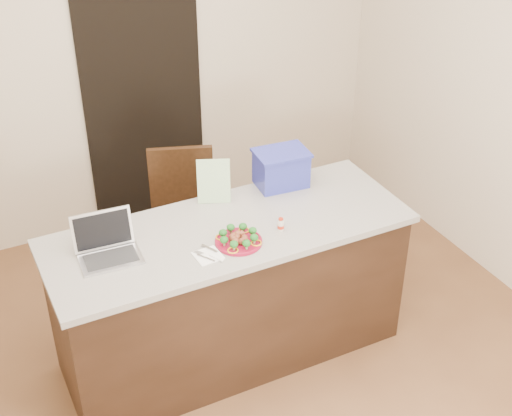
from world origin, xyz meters
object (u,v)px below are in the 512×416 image
chair (189,210)px  island (230,292)px  plate (239,241)px  napkin (208,256)px  laptop (107,245)px  blue_box (281,168)px  yogurt_bottle (281,225)px

chair → island: bearing=-75.4°
plate → napkin: 0.20m
laptop → blue_box: (1.16, 0.23, 0.05)m
blue_box → napkin: bearing=-140.3°
napkin → blue_box: 0.85m
island → plate: size_ratio=8.05×
island → napkin: 0.54m
napkin → yogurt_bottle: 0.46m
island → yogurt_bottle: (0.25, -0.15, 0.49)m
plate → chair: size_ratio=0.26×
yogurt_bottle → laptop: (-0.92, 0.21, 0.03)m
yogurt_bottle → chair: yogurt_bottle is taller
plate → chair: bearing=85.2°
napkin → laptop: bearing=151.6°
napkin → laptop: 0.53m
island → chair: chair is taller
laptop → blue_box: 1.18m
plate → yogurt_bottle: (0.26, 0.01, 0.02)m
island → chair: 0.83m
laptop → chair: 1.15m
plate → yogurt_bottle: bearing=1.4°
yogurt_bottle → laptop: size_ratio=0.24×
napkin → yogurt_bottle: bearing=5.4°
laptop → chair: size_ratio=0.34×
yogurt_bottle → blue_box: (0.24, 0.44, 0.08)m
island → blue_box: size_ratio=6.13×
chair → napkin: bearing=-86.0°
plate → yogurt_bottle: 0.26m
napkin → blue_box: size_ratio=0.41×
plate → blue_box: blue_box is taller
island → plate: bearing=-95.4°
island → laptop: laptop is taller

